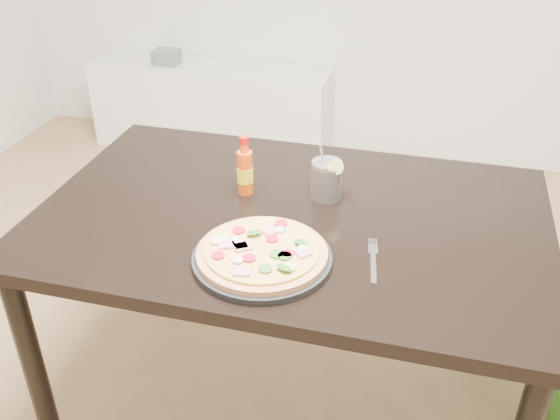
% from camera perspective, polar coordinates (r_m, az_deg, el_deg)
% --- Properties ---
extents(dining_table, '(1.40, 0.90, 0.75)m').
position_cam_1_polar(dining_table, '(1.77, 1.00, -2.57)').
color(dining_table, black).
rests_on(dining_table, ground).
extents(plate, '(0.34, 0.34, 0.02)m').
position_cam_1_polar(plate, '(1.53, -1.64, -4.43)').
color(plate, black).
rests_on(plate, dining_table).
extents(pizza, '(0.32, 0.32, 0.03)m').
position_cam_1_polar(pizza, '(1.52, -1.68, -3.85)').
color(pizza, tan).
rests_on(pizza, plate).
extents(hot_sauce_bottle, '(0.06, 0.06, 0.18)m').
position_cam_1_polar(hot_sauce_bottle, '(1.79, -3.22, 3.57)').
color(hot_sauce_bottle, '#E04C0D').
rests_on(hot_sauce_bottle, dining_table).
extents(cola_cup, '(0.09, 0.09, 0.18)m').
position_cam_1_polar(cola_cup, '(1.78, 4.26, 2.68)').
color(cola_cup, black).
rests_on(cola_cup, dining_table).
extents(fork, '(0.04, 0.19, 0.00)m').
position_cam_1_polar(fork, '(1.56, 8.52, -4.43)').
color(fork, silver).
rests_on(fork, dining_table).
extents(media_console, '(1.40, 0.34, 0.50)m').
position_cam_1_polar(media_console, '(3.79, -6.30, 9.32)').
color(media_console, white).
rests_on(media_console, ground).
extents(cd_stack, '(0.14, 0.12, 0.08)m').
position_cam_1_polar(cd_stack, '(3.77, -10.33, 13.60)').
color(cd_stack, slate).
rests_on(cd_stack, media_console).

